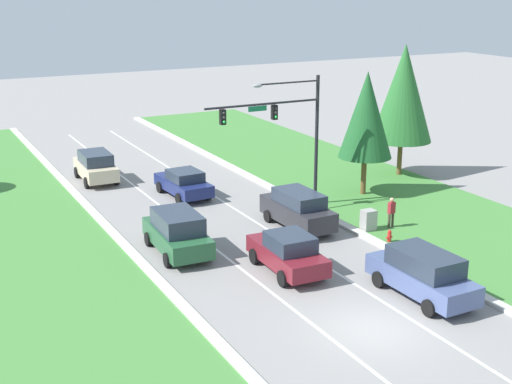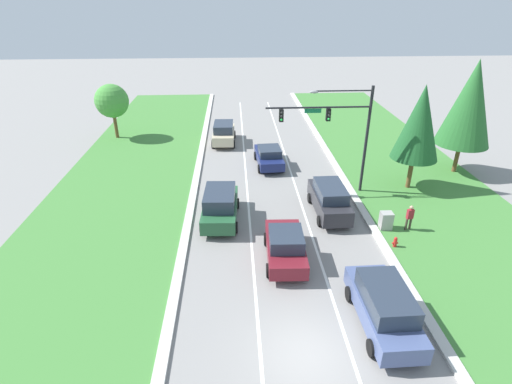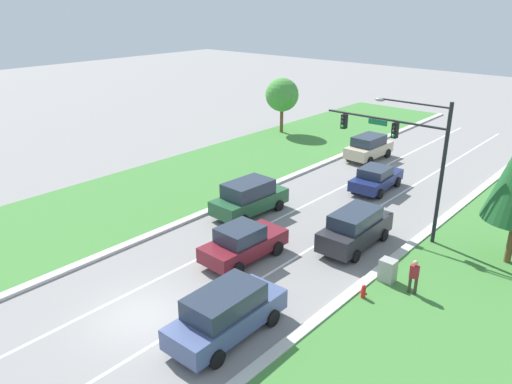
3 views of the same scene
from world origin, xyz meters
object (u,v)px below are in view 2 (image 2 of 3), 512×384
slate_blue_suv (384,306)px  conifer_far_right_tree (470,103)px  traffic_signal_mast (339,124)px  pedestrian (410,217)px  oak_near_left_tree (112,101)px  charcoal_suv (329,199)px  fire_hydrant (395,242)px  navy_sedan (269,156)px  forest_suv (220,205)px  burgundy_sedan (285,246)px  champagne_suv (224,133)px  conifer_near_right_tree (420,123)px  utility_cabinet (386,221)px

slate_blue_suv → conifer_far_right_tree: 19.87m
traffic_signal_mast → pedestrian: bearing=-58.1°
traffic_signal_mast → oak_near_left_tree: size_ratio=1.44×
charcoal_suv → fire_hydrant: (2.88, -4.09, -0.69)m
navy_sedan → pedestrian: (7.49, -10.47, 0.10)m
forest_suv → burgundy_sedan: forest_suv is taller
slate_blue_suv → champagne_suv: bearing=105.9°
champagne_suv → pedestrian: champagne_suv is taller
pedestrian → conifer_near_right_tree: conifer_near_right_tree is taller
conifer_near_right_tree → burgundy_sedan: bearing=-140.6°
fire_hydrant → conifer_near_right_tree: bearing=63.3°
utility_cabinet → conifer_near_right_tree: conifer_near_right_tree is taller
pedestrian → fire_hydrant: bearing=40.7°
utility_cabinet → oak_near_left_tree: size_ratio=0.22×
forest_suv → pedestrian: 11.43m
slate_blue_suv → burgundy_sedan: (-3.59, 4.85, -0.12)m
oak_near_left_tree → conifer_far_right_tree: conifer_far_right_tree is taller
utility_cabinet → charcoal_suv: bearing=144.2°
forest_suv → conifer_far_right_tree: size_ratio=0.57×
traffic_signal_mast → navy_sedan: (-4.15, 5.10, -4.18)m
forest_suv → oak_near_left_tree: bearing=125.3°
traffic_signal_mast → utility_cabinet: bearing=-68.6°
navy_sedan → oak_near_left_tree: size_ratio=0.89×
navy_sedan → utility_cabinet: (6.18, -10.27, -0.26)m
forest_suv → utility_cabinet: size_ratio=4.32×
forest_suv → conifer_near_right_tree: conifer_near_right_tree is taller
pedestrian → oak_near_left_tree: size_ratio=0.32×
burgundy_sedan → champagne_suv: 19.13m
burgundy_sedan → charcoal_suv: 5.98m
navy_sedan → utility_cabinet: size_ratio=4.06×
champagne_suv → utility_cabinet: champagne_suv is taller
charcoal_suv → utility_cabinet: size_ratio=4.31×
champagne_suv → conifer_far_right_tree: 20.56m
charcoal_suv → conifer_near_right_tree: size_ratio=0.66×
fire_hydrant → burgundy_sedan: bearing=-172.7°
slate_blue_suv → fire_hydrant: (2.71, 5.66, -0.69)m
pedestrian → champagne_suv: bearing=-65.0°
forest_suv → charcoal_suv: 6.98m
charcoal_suv → conifer_far_right_tree: 13.66m
navy_sedan → forest_suv: 9.41m
fire_hydrant → charcoal_suv: bearing=125.1°
pedestrian → conifer_far_right_tree: (7.12, 8.32, 4.61)m
fire_hydrant → champagne_suv: bearing=118.7°
champagne_suv → oak_near_left_tree: bearing=170.9°
oak_near_left_tree → slate_blue_suv: bearing=-55.5°
forest_suv → conifer_far_right_tree: conifer_far_right_tree is taller
navy_sedan → forest_suv: forest_suv is taller
burgundy_sedan → fire_hydrant: size_ratio=6.65×
forest_suv → slate_blue_suv: 11.69m
slate_blue_suv → charcoal_suv: size_ratio=1.04×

